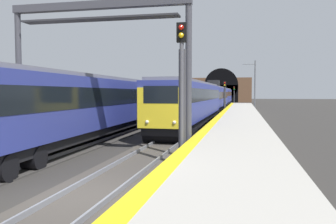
{
  "coord_description": "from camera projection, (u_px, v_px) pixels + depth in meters",
  "views": [
    {
      "loc": [
        -8.8,
        -4.16,
        2.93
      ],
      "look_at": [
        15.69,
        1.13,
        1.53
      ],
      "focal_mm": 37.19,
      "sensor_mm": 36.0,
      "label": 1
    }
  ],
  "objects": [
    {
      "name": "ground_plane",
      "position": [
        88.0,
        198.0,
        9.63
      ],
      "size": [
        320.0,
        320.0,
        0.0
      ],
      "primitive_type": "plane",
      "color": "#302D2B"
    },
    {
      "name": "platform_right",
      "position": [
        229.0,
        188.0,
        8.79
      ],
      "size": [
        112.0,
        3.62,
        1.03
      ],
      "primitive_type": "cube",
      "color": "#ADA89E",
      "rests_on": "ground_plane"
    },
    {
      "name": "platform_right_edge_strip",
      "position": [
        169.0,
        165.0,
        9.09
      ],
      "size": [
        112.0,
        0.5,
        0.01
      ],
      "primitive_type": "cube",
      "color": "yellow",
      "rests_on": "platform_right"
    },
    {
      "name": "track_main_line",
      "position": [
        88.0,
        197.0,
        9.63
      ],
      "size": [
        160.0,
        2.89,
        0.21
      ],
      "color": "#423D38",
      "rests_on": "ground_plane"
    },
    {
      "name": "train_main_approaching",
      "position": [
        213.0,
        98.0,
        49.88
      ],
      "size": [
        64.29,
        3.07,
        4.7
      ],
      "rotation": [
        0.0,
        0.0,
        3.13
      ],
      "color": "navy",
      "rests_on": "ground_plane"
    },
    {
      "name": "train_adjacent_platform",
      "position": [
        141.0,
        100.0,
        30.72
      ],
      "size": [
        42.24,
        3.17,
        4.8
      ],
      "rotation": [
        0.0,
        0.0,
        3.16
      ],
      "color": "navy",
      "rests_on": "ground_plane"
    },
    {
      "name": "railway_signal_near",
      "position": [
        182.0,
        84.0,
        13.48
      ],
      "size": [
        0.39,
        0.38,
        5.61
      ],
      "rotation": [
        0.0,
        0.0,
        3.14
      ],
      "color": "#4C4C54",
      "rests_on": "ground_plane"
    },
    {
      "name": "railway_signal_mid",
      "position": [
        225.0,
        95.0,
        44.93
      ],
      "size": [
        0.39,
        0.38,
        4.38
      ],
      "rotation": [
        0.0,
        0.0,
        3.14
      ],
      "color": "#38383D",
      "rests_on": "ground_plane"
    },
    {
      "name": "railway_signal_far",
      "position": [
        234.0,
        93.0,
        91.71
      ],
      "size": [
        0.39,
        0.38,
        4.57
      ],
      "rotation": [
        0.0,
        0.0,
        3.14
      ],
      "color": "#38383D",
      "rests_on": "ground_plane"
    },
    {
      "name": "overhead_signal_gantry",
      "position": [
        99.0,
        40.0,
        15.86
      ],
      "size": [
        0.7,
        8.58,
        7.07
      ],
      "color": "#3F3F47",
      "rests_on": "ground_plane"
    },
    {
      "name": "tunnel_portal",
      "position": [
        221.0,
        90.0,
        105.51
      ],
      "size": [
        2.47,
        17.94,
        10.21
      ],
      "color": "brown",
      "rests_on": "ground_plane"
    },
    {
      "name": "catenary_mast_near",
      "position": [
        255.0,
        85.0,
        57.36
      ],
      "size": [
        0.22,
        2.14,
        8.21
      ],
      "color": "#595B60",
      "rests_on": "ground_plane"
    }
  ]
}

